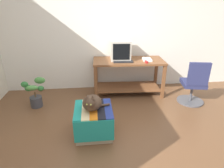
# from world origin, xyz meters

# --- Properties ---
(ground_plane) EXTENTS (14.00, 14.00, 0.00)m
(ground_plane) POSITION_xyz_m (0.00, 0.00, 0.00)
(ground_plane) COLOR brown
(back_wall) EXTENTS (8.00, 0.10, 2.60)m
(back_wall) POSITION_xyz_m (0.00, 2.05, 1.30)
(back_wall) COLOR silver
(back_wall) RESTS_ON ground_plane
(desk) EXTENTS (1.51, 0.74, 0.77)m
(desk) POSITION_xyz_m (0.37, 1.60, 0.52)
(desk) COLOR brown
(desk) RESTS_ON ground_plane
(tv_monitor) EXTENTS (0.43, 0.44, 0.41)m
(tv_monitor) POSITION_xyz_m (0.20, 1.67, 0.96)
(tv_monitor) COLOR #BCB7A8
(tv_monitor) RESTS_ON desk
(keyboard) EXTENTS (0.41, 0.17, 0.02)m
(keyboard) POSITION_xyz_m (0.23, 1.46, 0.78)
(keyboard) COLOR black
(keyboard) RESTS_ON desk
(book) EXTENTS (0.19, 0.27, 0.04)m
(book) POSITION_xyz_m (0.75, 1.53, 0.79)
(book) COLOR white
(book) RESTS_ON desk
(ottoman_with_blanket) EXTENTS (0.56, 0.61, 0.44)m
(ottoman_with_blanket) POSITION_xyz_m (-0.41, 0.22, 0.22)
(ottoman_with_blanket) COLOR tan
(ottoman_with_blanket) RESTS_ON ground_plane
(cat) EXTENTS (0.44, 0.39, 0.30)m
(cat) POSITION_xyz_m (-0.43, 0.18, 0.56)
(cat) COLOR #473323
(cat) RESTS_ON ottoman_with_blanket
(potted_plant) EXTENTS (0.38, 0.38, 0.57)m
(potted_plant) POSITION_xyz_m (-1.51, 1.18, 0.26)
(potted_plant) COLOR #3D3D42
(potted_plant) RESTS_ON ground_plane
(office_chair) EXTENTS (0.52, 0.52, 0.89)m
(office_chair) POSITION_xyz_m (1.56, 0.99, 0.39)
(office_chair) COLOR #4C4C51
(office_chair) RESTS_ON ground_plane
(stapler) EXTENTS (0.04, 0.11, 0.04)m
(stapler) POSITION_xyz_m (0.68, 1.36, 0.79)
(stapler) COLOR #A31E1E
(stapler) RESTS_ON desk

